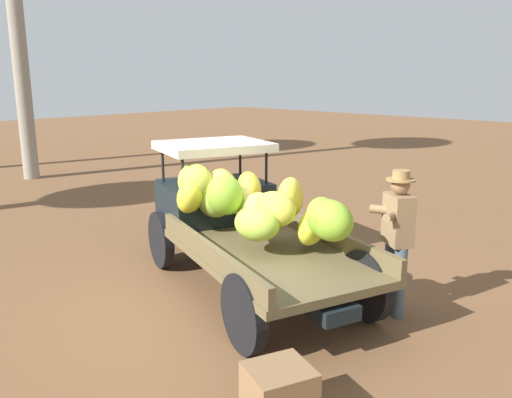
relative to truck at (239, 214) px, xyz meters
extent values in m
plane|color=brown|center=(-0.09, 0.41, -0.98)|extent=(60.00, 60.00, 0.00)
cube|color=black|center=(-0.37, 0.12, -0.50)|extent=(3.93, 1.71, 0.16)
cylinder|color=black|center=(1.26, 0.41, -0.55)|extent=(0.85, 0.41, 0.85)
cylinder|color=black|center=(0.74, -1.10, -0.55)|extent=(0.85, 0.41, 0.85)
cylinder|color=black|center=(-1.39, 1.32, -0.55)|extent=(0.85, 0.41, 0.85)
cylinder|color=black|center=(-1.91, -0.20, -0.55)|extent=(0.85, 0.41, 0.85)
cube|color=brown|center=(-0.80, 0.27, -0.32)|extent=(3.40, 2.60, 0.10)
cube|color=brown|center=(-0.54, 1.02, -0.16)|extent=(2.86, 1.05, 0.22)
cube|color=brown|center=(-1.06, -0.49, -0.16)|extent=(2.86, 1.05, 0.22)
cube|color=black|center=(0.81, -0.28, 0.00)|extent=(1.53, 1.79, 0.55)
cube|color=black|center=(1.66, -0.57, -0.05)|extent=(1.01, 1.23, 0.44)
cylinder|color=black|center=(1.43, 0.19, 0.55)|extent=(0.04, 0.04, 0.55)
cylinder|color=black|center=(1.02, -1.04, 0.55)|extent=(0.04, 0.04, 0.55)
cylinder|color=black|center=(0.60, 0.47, 0.55)|extent=(0.04, 0.04, 0.55)
cylinder|color=black|center=(0.18, -0.75, 0.55)|extent=(0.04, 0.04, 0.55)
cube|color=beige|center=(0.81, -0.28, 0.83)|extent=(1.65, 1.83, 0.12)
ellipsoid|color=gold|center=(-0.72, -0.23, 0.31)|extent=(0.57, 0.66, 0.53)
ellipsoid|color=yellow|center=(0.44, 0.48, 0.26)|extent=(0.66, 0.65, 0.57)
ellipsoid|color=gold|center=(0.27, 0.06, 0.36)|extent=(0.82, 0.80, 0.58)
ellipsoid|color=yellow|center=(0.04, -0.24, 0.31)|extent=(0.74, 0.71, 0.50)
ellipsoid|color=yellow|center=(-1.19, -0.10, 0.05)|extent=(0.72, 0.81, 0.56)
ellipsoid|color=#B3BA3F|center=(0.45, 0.38, 0.43)|extent=(0.61, 0.56, 0.53)
ellipsoid|color=#8DBF2F|center=(-1.62, 0.16, 0.25)|extent=(0.69, 0.65, 0.57)
ellipsoid|color=#84BB2D|center=(-1.52, 0.15, 0.26)|extent=(0.71, 0.71, 0.55)
ellipsoid|color=gold|center=(-0.25, 0.24, 0.27)|extent=(0.47, 0.45, 0.45)
ellipsoid|color=#AACE42|center=(-0.79, 0.48, 0.12)|extent=(0.63, 0.58, 0.54)
ellipsoid|color=#8DB73E|center=(-0.66, 0.09, 0.13)|extent=(0.67, 0.66, 0.48)
ellipsoid|color=gold|center=(-0.87, 0.25, 0.27)|extent=(0.67, 0.55, 0.53)
ellipsoid|color=#80B52C|center=(-0.23, 0.47, 0.38)|extent=(0.81, 0.80, 0.64)
ellipsoid|color=#97B23A|center=(0.27, 0.19, 0.18)|extent=(0.64, 0.61, 0.54)
ellipsoid|color=gold|center=(-0.56, 0.21, 0.16)|extent=(0.53, 0.58, 0.59)
cylinder|color=#4E5E68|center=(-2.16, -0.52, -0.54)|extent=(0.15, 0.15, 0.87)
cylinder|color=#4E5E68|center=(-1.95, -0.67, -0.54)|extent=(0.15, 0.15, 0.87)
cube|color=olive|center=(-2.06, -0.60, 0.19)|extent=(0.46, 0.43, 0.60)
cylinder|color=olive|center=(-2.08, -0.46, 0.28)|extent=(0.12, 0.40, 0.10)
cylinder|color=olive|center=(-1.92, -0.58, 0.28)|extent=(0.41, 0.21, 0.10)
sphere|color=#966D48|center=(-2.06, -0.60, 0.60)|extent=(0.22, 0.22, 0.22)
cylinder|color=#9C7745|center=(-2.06, -0.60, 0.67)|extent=(0.34, 0.34, 0.02)
cylinder|color=#9C7745|center=(-2.06, -0.60, 0.73)|extent=(0.20, 0.20, 0.10)
cube|color=olive|center=(-2.39, 1.90, -0.74)|extent=(0.64, 0.66, 0.47)
camera|label=1|loc=(-4.90, 4.82, 1.84)|focal=36.57mm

